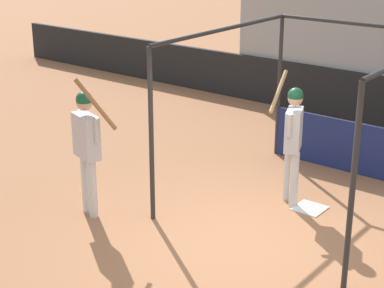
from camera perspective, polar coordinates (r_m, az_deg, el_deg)
ground_plane at (r=8.73m, az=4.75°, el=-9.19°), size 60.00×60.00×0.00m
batting_cage at (r=10.39m, az=12.64°, el=2.28°), size 3.10×3.55×2.58m
home_plate at (r=9.94m, az=10.42°, el=-5.63°), size 0.44×0.44×0.02m
player_batter at (r=9.69m, az=8.96°, el=0.88°), size 0.67×0.79×1.96m
player_waiting at (r=9.30m, az=-9.33°, el=0.32°), size 0.85×0.53×2.17m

